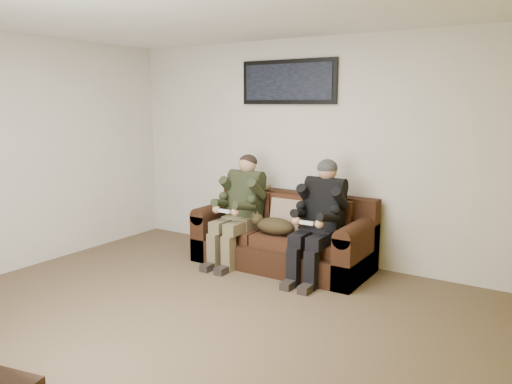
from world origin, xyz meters
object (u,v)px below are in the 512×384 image
Objects in this scene: framed_poster at (288,82)px; sofa at (285,238)px; cat at (274,225)px; person_left at (240,203)px; person_right at (320,213)px.

sofa is at bearing -63.11° from framed_poster.
sofa reaches higher than cat.
framed_poster is at bearing 60.72° from person_left.
framed_poster reaches higher than sofa.
cat is (0.48, -0.03, -0.20)m from person_left.
framed_poster is at bearing 116.89° from sofa.
cat is at bearing -74.35° from framed_poster.
person_left reaches higher than sofa.
person_right is (0.51, -0.17, 0.39)m from sofa.
cat is 0.53× the size of framed_poster.
sofa is 0.28m from cat.
person_left is 1.54m from framed_poster.
sofa is at bearing 17.96° from person_left.
sofa is 1.84m from framed_poster.
person_left is at bearing -179.98° from person_right.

